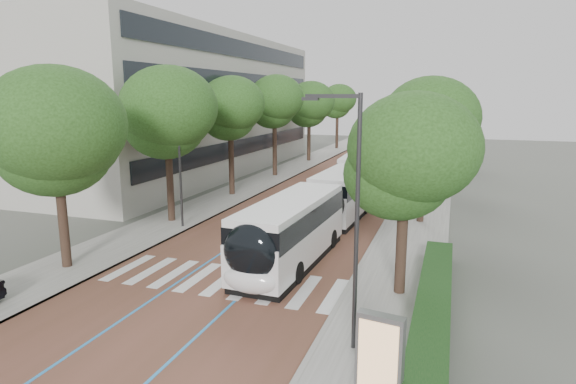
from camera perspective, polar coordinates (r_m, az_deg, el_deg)
name	(u,v)px	position (r m, az deg, el deg)	size (l,w,h in m)	color
ground	(209,289)	(21.05, -9.37, -11.24)	(160.00, 160.00, 0.00)	#51544C
road	(369,164)	(58.34, 9.56, 3.31)	(11.00, 140.00, 0.02)	brown
sidewalk_left	(309,161)	(60.01, 2.47, 3.73)	(4.00, 140.00, 0.12)	gray
sidewalk_right	(434,166)	(57.60, 16.94, 2.92)	(4.00, 140.00, 0.12)	gray
kerb_left	(323,161)	(59.50, 4.23, 3.64)	(0.20, 140.00, 0.14)	gray
kerb_right	(417,166)	(57.70, 15.05, 3.04)	(0.20, 140.00, 0.14)	gray
zebra_crossing	(224,280)	(21.77, -7.64, -10.33)	(10.55, 3.60, 0.01)	silver
lane_line_left	(356,163)	(58.62, 8.01, 3.41)	(0.12, 126.00, 0.01)	#2985D0
lane_line_right	(382,164)	(58.11, 11.11, 3.24)	(0.12, 126.00, 0.01)	#2985D0
office_building	(169,105)	(53.50, -13.89, 9.94)	(18.11, 40.00, 14.00)	#9C9B91
hedge	(433,307)	(18.61, 16.81, -12.97)	(1.20, 14.00, 0.80)	#143C17
streetlight_near	(351,204)	(14.65, 7.53, -1.42)	(1.82, 0.20, 8.00)	#2D2D30
streetlight_far	(416,137)	(39.25, 14.95, 6.29)	(1.82, 0.20, 8.00)	#2D2D30
lamp_post_left	(180,162)	(29.70, -12.71, 3.52)	(0.14, 0.14, 8.00)	#2D2D30
trees_left	(252,111)	(42.93, -4.27, 9.54)	(6.13, 60.65, 9.47)	black
trees_right	(430,126)	(37.96, 16.53, 7.56)	(5.91, 46.99, 8.62)	black
lead_bus	(316,213)	(26.68, 3.37, -2.55)	(3.28, 18.49, 3.20)	black
bus_queued_0	(362,170)	(42.59, 8.82, 2.58)	(2.99, 12.48, 3.20)	silver
bus_queued_1	(384,153)	(55.64, 11.26, 4.54)	(3.15, 12.51, 3.20)	silver
bus_queued_2	(400,143)	(68.46, 13.19, 5.71)	(2.95, 12.48, 3.20)	silver
bus_queued_3	(409,135)	(81.53, 14.19, 6.52)	(2.92, 12.47, 3.20)	silver
ad_panel	(379,358)	(13.20, 10.79, -18.81)	(1.25, 0.55, 2.53)	#59595B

